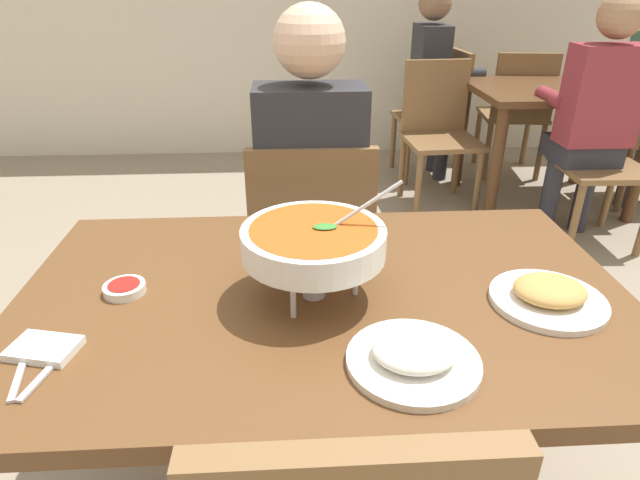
{
  "coord_description": "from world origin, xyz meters",
  "views": [
    {
      "loc": [
        -0.07,
        -0.99,
        1.39
      ],
      "look_at": [
        0.0,
        0.15,
        0.81
      ],
      "focal_mm": 29.89,
      "sensor_mm": 36.0,
      "label": 1
    }
  ],
  "objects_px": {
    "sauce_dish": "(125,288)",
    "chair_bg_left": "(597,150)",
    "rice_plate": "(414,356)",
    "chair_diner_main": "(311,245)",
    "appetizer_plate": "(549,295)",
    "patron_bg_left": "(595,109)",
    "diner_main": "(310,180)",
    "patron_bg_right": "(434,74)",
    "dining_table_far": "(552,109)",
    "curry_bowl": "(314,242)",
    "chair_bg_right": "(441,107)",
    "chair_bg_corner": "(517,108)",
    "chair_bg_window": "(438,126)",
    "dining_table_main": "(324,332)"
  },
  "relations": [
    {
      "from": "sauce_dish",
      "to": "chair_bg_left",
      "type": "distance_m",
      "value": 2.7
    },
    {
      "from": "rice_plate",
      "to": "sauce_dish",
      "type": "xyz_separation_m",
      "value": [
        -0.58,
        0.27,
        -0.01
      ]
    },
    {
      "from": "chair_diner_main",
      "to": "chair_bg_left",
      "type": "relative_size",
      "value": 1.0
    },
    {
      "from": "appetizer_plate",
      "to": "patron_bg_left",
      "type": "relative_size",
      "value": 0.18
    },
    {
      "from": "chair_diner_main",
      "to": "diner_main",
      "type": "xyz_separation_m",
      "value": [
        0.0,
        0.03,
        0.24
      ]
    },
    {
      "from": "diner_main",
      "to": "patron_bg_right",
      "type": "distance_m",
      "value": 2.3
    },
    {
      "from": "dining_table_far",
      "to": "chair_bg_left",
      "type": "bearing_deg",
      "value": -84.02
    },
    {
      "from": "diner_main",
      "to": "curry_bowl",
      "type": "relative_size",
      "value": 3.94
    },
    {
      "from": "chair_bg_right",
      "to": "patron_bg_left",
      "type": "distance_m",
      "value": 1.24
    },
    {
      "from": "sauce_dish",
      "to": "patron_bg_right",
      "type": "distance_m",
      "value": 3.13
    },
    {
      "from": "rice_plate",
      "to": "appetizer_plate",
      "type": "height_order",
      "value": "same"
    },
    {
      "from": "curry_bowl",
      "to": "appetizer_plate",
      "type": "distance_m",
      "value": 0.51
    },
    {
      "from": "sauce_dish",
      "to": "chair_bg_left",
      "type": "relative_size",
      "value": 0.1
    },
    {
      "from": "rice_plate",
      "to": "patron_bg_right",
      "type": "distance_m",
      "value": 3.18
    },
    {
      "from": "appetizer_plate",
      "to": "chair_bg_corner",
      "type": "height_order",
      "value": "chair_bg_corner"
    },
    {
      "from": "sauce_dish",
      "to": "chair_bg_left",
      "type": "xyz_separation_m",
      "value": [
        2.06,
        1.73,
        -0.26
      ]
    },
    {
      "from": "chair_bg_corner",
      "to": "chair_bg_window",
      "type": "relative_size",
      "value": 1.0
    },
    {
      "from": "rice_plate",
      "to": "dining_table_far",
      "type": "relative_size",
      "value": 0.24
    },
    {
      "from": "sauce_dish",
      "to": "chair_bg_right",
      "type": "xyz_separation_m",
      "value": [
        1.47,
        2.81,
        -0.26
      ]
    },
    {
      "from": "dining_table_far",
      "to": "chair_bg_window",
      "type": "distance_m",
      "value": 0.7
    },
    {
      "from": "sauce_dish",
      "to": "chair_diner_main",
      "type": "bearing_deg",
      "value": 57.48
    },
    {
      "from": "dining_table_main",
      "to": "dining_table_far",
      "type": "bearing_deg",
      "value": 55.01
    },
    {
      "from": "diner_main",
      "to": "chair_bg_window",
      "type": "xyz_separation_m",
      "value": [
        0.88,
        1.57,
        -0.24
      ]
    },
    {
      "from": "dining_table_far",
      "to": "patron_bg_left",
      "type": "xyz_separation_m",
      "value": [
        -0.03,
        -0.53,
        0.12
      ]
    },
    {
      "from": "chair_bg_corner",
      "to": "patron_bg_left",
      "type": "bearing_deg",
      "value": -92.22
    },
    {
      "from": "rice_plate",
      "to": "appetizer_plate",
      "type": "xyz_separation_m",
      "value": [
        0.33,
        0.18,
        0.0
      ]
    },
    {
      "from": "chair_bg_right",
      "to": "patron_bg_right",
      "type": "height_order",
      "value": "patron_bg_right"
    },
    {
      "from": "rice_plate",
      "to": "chair_bg_window",
      "type": "bearing_deg",
      "value": 73.93
    },
    {
      "from": "appetizer_plate",
      "to": "chair_bg_left",
      "type": "height_order",
      "value": "chair_bg_left"
    },
    {
      "from": "dining_table_main",
      "to": "chair_diner_main",
      "type": "height_order",
      "value": "chair_diner_main"
    },
    {
      "from": "appetizer_plate",
      "to": "rice_plate",
      "type": "bearing_deg",
      "value": -151.29
    },
    {
      "from": "chair_bg_right",
      "to": "diner_main",
      "type": "bearing_deg",
      "value": -116.25
    },
    {
      "from": "dining_table_main",
      "to": "patron_bg_left",
      "type": "relative_size",
      "value": 1.02
    },
    {
      "from": "patron_bg_left",
      "to": "chair_bg_right",
      "type": "bearing_deg",
      "value": 114.24
    },
    {
      "from": "chair_diner_main",
      "to": "rice_plate",
      "type": "xyz_separation_m",
      "value": [
        0.14,
        -0.96,
        0.27
      ]
    },
    {
      "from": "diner_main",
      "to": "chair_diner_main",
      "type": "bearing_deg",
      "value": -90.0
    },
    {
      "from": "chair_diner_main",
      "to": "patron_bg_left",
      "type": "bearing_deg",
      "value": 33.45
    },
    {
      "from": "dining_table_main",
      "to": "chair_bg_right",
      "type": "height_order",
      "value": "chair_bg_right"
    },
    {
      "from": "patron_bg_left",
      "to": "patron_bg_right",
      "type": "relative_size",
      "value": 1.0
    },
    {
      "from": "chair_bg_window",
      "to": "patron_bg_right",
      "type": "distance_m",
      "value": 0.57
    },
    {
      "from": "dining_table_main",
      "to": "patron_bg_right",
      "type": "bearing_deg",
      "value": 71.17
    },
    {
      "from": "patron_bg_left",
      "to": "patron_bg_right",
      "type": "xyz_separation_m",
      "value": [
        -0.57,
        1.1,
        0.0
      ]
    },
    {
      "from": "chair_bg_corner",
      "to": "patron_bg_right",
      "type": "relative_size",
      "value": 0.69
    },
    {
      "from": "appetizer_plate",
      "to": "chair_bg_right",
      "type": "height_order",
      "value": "chair_bg_right"
    },
    {
      "from": "chair_diner_main",
      "to": "chair_bg_window",
      "type": "relative_size",
      "value": 1.0
    },
    {
      "from": "dining_table_main",
      "to": "diner_main",
      "type": "xyz_separation_m",
      "value": [
        0.0,
        0.73,
        0.1
      ]
    },
    {
      "from": "patron_bg_left",
      "to": "chair_bg_corner",
      "type": "bearing_deg",
      "value": 87.78
    },
    {
      "from": "chair_diner_main",
      "to": "dining_table_far",
      "type": "relative_size",
      "value": 0.9
    },
    {
      "from": "appetizer_plate",
      "to": "patron_bg_left",
      "type": "height_order",
      "value": "patron_bg_left"
    },
    {
      "from": "chair_bg_right",
      "to": "chair_diner_main",
      "type": "bearing_deg",
      "value": -115.9
    }
  ]
}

